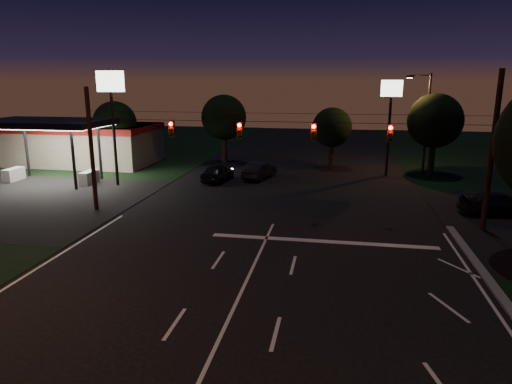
% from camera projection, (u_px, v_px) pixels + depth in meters
% --- Properties ---
extents(ground, '(140.00, 140.00, 0.00)m').
position_uv_depth(ground, '(208.00, 363.00, 13.90)').
color(ground, black).
rests_on(ground, ground).
extents(cross_street_left, '(20.00, 16.00, 0.02)m').
position_uv_depth(cross_street_left, '(1.00, 201.00, 32.64)').
color(cross_street_left, black).
rests_on(cross_street_left, ground).
extents(stop_bar, '(12.00, 0.50, 0.01)m').
position_uv_depth(stop_bar, '(322.00, 241.00, 24.37)').
color(stop_bar, silver).
rests_on(stop_bar, ground).
extents(utility_pole_right, '(0.30, 0.30, 9.00)m').
position_uv_depth(utility_pole_right, '(482.00, 230.00, 26.17)').
color(utility_pole_right, black).
rests_on(utility_pole_right, ground).
extents(utility_pole_left, '(0.28, 0.28, 8.00)m').
position_uv_depth(utility_pole_left, '(97.00, 210.00, 30.31)').
color(utility_pole_left, black).
rests_on(utility_pole_left, ground).
extents(signal_span, '(24.00, 0.40, 1.56)m').
position_uv_depth(signal_span, '(276.00, 130.00, 26.89)').
color(signal_span, black).
rests_on(signal_span, ground).
extents(gas_station, '(14.20, 16.10, 5.25)m').
position_uv_depth(gas_station, '(83.00, 141.00, 46.15)').
color(gas_station, gray).
rests_on(gas_station, ground).
extents(pole_sign_left_near, '(2.20, 0.30, 9.10)m').
position_uv_depth(pole_sign_left_near, '(111.00, 99.00, 35.68)').
color(pole_sign_left_near, black).
rests_on(pole_sign_left_near, ground).
extents(pole_sign_right, '(1.80, 0.30, 8.40)m').
position_uv_depth(pole_sign_right, '(391.00, 105.00, 39.71)').
color(pole_sign_right, black).
rests_on(pole_sign_right, ground).
extents(street_light_right_far, '(2.20, 0.35, 9.00)m').
position_uv_depth(street_light_right_far, '(424.00, 116.00, 41.30)').
color(street_light_right_far, black).
rests_on(street_light_right_far, ground).
extents(tree_far_a, '(4.20, 4.20, 6.42)m').
position_uv_depth(tree_far_a, '(116.00, 123.00, 44.77)').
color(tree_far_a, black).
rests_on(tree_far_a, ground).
extents(tree_far_b, '(4.60, 4.60, 6.98)m').
position_uv_depth(tree_far_b, '(224.00, 118.00, 46.79)').
color(tree_far_b, black).
rests_on(tree_far_b, ground).
extents(tree_far_c, '(3.80, 3.80, 5.86)m').
position_uv_depth(tree_far_c, '(332.00, 128.00, 44.09)').
color(tree_far_c, black).
rests_on(tree_far_c, ground).
extents(tree_far_d, '(4.80, 4.80, 7.30)m').
position_uv_depth(tree_far_d, '(435.00, 121.00, 40.43)').
color(tree_far_d, black).
rests_on(tree_far_d, ground).
extents(car_oncoming_a, '(2.21, 4.51, 1.48)m').
position_uv_depth(car_oncoming_a, '(218.00, 173.00, 38.73)').
color(car_oncoming_a, black).
rests_on(car_oncoming_a, ground).
extents(car_oncoming_b, '(2.55, 4.54, 1.42)m').
position_uv_depth(car_oncoming_b, '(260.00, 170.00, 39.88)').
color(car_oncoming_b, black).
rests_on(car_oncoming_b, ground).
extents(car_cross, '(5.20, 2.55, 1.46)m').
position_uv_depth(car_cross, '(500.00, 204.00, 28.96)').
color(car_cross, black).
rests_on(car_cross, ground).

